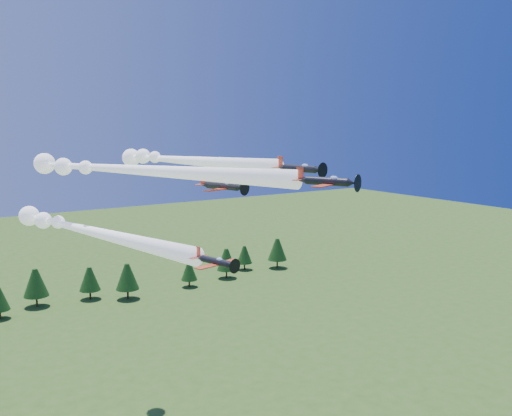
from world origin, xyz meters
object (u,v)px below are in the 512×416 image
plane_left (86,230)px  plane_right (183,160)px  plane_lead (133,170)px  plane_slot (223,186)px

plane_left → plane_right: (19.89, 4.60, 10.42)m
plane_left → plane_right: 22.92m
plane_lead → plane_slot: plane_lead is taller
plane_left → plane_lead: bearing=-61.6°
plane_right → plane_slot: size_ratio=5.85×
plane_slot → plane_left: bearing=106.2°
plane_lead → plane_right: size_ratio=1.11×
plane_left → plane_slot: bearing=-67.6°
plane_left → plane_slot: size_ratio=6.27×
plane_left → plane_right: plane_right is taller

